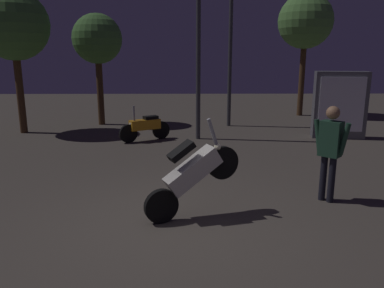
{
  "coord_description": "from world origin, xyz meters",
  "views": [
    {
      "loc": [
        0.27,
        -5.53,
        2.64
      ],
      "look_at": [
        0.36,
        1.32,
        1.0
      ],
      "focal_mm": 35.46,
      "sensor_mm": 36.0,
      "label": 1
    }
  ],
  "objects_px": {
    "streetlamp_near": "(231,39)",
    "streetlamp_far": "(198,23)",
    "kiosk_billboard": "(340,105)",
    "motorcycle_orange_parked_left": "(145,127)",
    "motorcycle_white_foreground": "(192,174)",
    "person_rider_beside": "(330,145)"
  },
  "relations": [
    {
      "from": "person_rider_beside",
      "to": "streetlamp_near",
      "type": "distance_m",
      "value": 7.8
    },
    {
      "from": "motorcycle_white_foreground",
      "to": "streetlamp_near",
      "type": "height_order",
      "value": "streetlamp_near"
    },
    {
      "from": "streetlamp_near",
      "to": "streetlamp_far",
      "type": "xyz_separation_m",
      "value": [
        -1.21,
        -2.2,
        0.38
      ]
    },
    {
      "from": "streetlamp_far",
      "to": "motorcycle_white_foreground",
      "type": "bearing_deg",
      "value": -92.45
    },
    {
      "from": "person_rider_beside",
      "to": "motorcycle_orange_parked_left",
      "type": "bearing_deg",
      "value": 81.36
    },
    {
      "from": "motorcycle_white_foreground",
      "to": "streetlamp_near",
      "type": "bearing_deg",
      "value": 55.57
    },
    {
      "from": "motorcycle_orange_parked_left",
      "to": "kiosk_billboard",
      "type": "height_order",
      "value": "kiosk_billboard"
    },
    {
      "from": "motorcycle_white_foreground",
      "to": "kiosk_billboard",
      "type": "height_order",
      "value": "kiosk_billboard"
    },
    {
      "from": "person_rider_beside",
      "to": "kiosk_billboard",
      "type": "distance_m",
      "value": 5.82
    },
    {
      "from": "motorcycle_orange_parked_left",
      "to": "person_rider_beside",
      "type": "distance_m",
      "value": 6.33
    },
    {
      "from": "motorcycle_orange_parked_left",
      "to": "streetlamp_far",
      "type": "height_order",
      "value": "streetlamp_far"
    },
    {
      "from": "streetlamp_far",
      "to": "kiosk_billboard",
      "type": "bearing_deg",
      "value": 1.55
    },
    {
      "from": "motorcycle_white_foreground",
      "to": "streetlamp_far",
      "type": "relative_size",
      "value": 0.29
    },
    {
      "from": "streetlamp_near",
      "to": "person_rider_beside",
      "type": "bearing_deg",
      "value": -82.35
    },
    {
      "from": "motorcycle_white_foreground",
      "to": "person_rider_beside",
      "type": "relative_size",
      "value": 0.93
    },
    {
      "from": "streetlamp_near",
      "to": "streetlamp_far",
      "type": "distance_m",
      "value": 2.54
    },
    {
      "from": "motorcycle_white_foreground",
      "to": "kiosk_billboard",
      "type": "relative_size",
      "value": 0.78
    },
    {
      "from": "motorcycle_orange_parked_left",
      "to": "person_rider_beside",
      "type": "xyz_separation_m",
      "value": [
        3.85,
        -4.99,
        0.61
      ]
    },
    {
      "from": "person_rider_beside",
      "to": "kiosk_billboard",
      "type": "xyz_separation_m",
      "value": [
        2.28,
        5.36,
        -0.0
      ]
    },
    {
      "from": "kiosk_billboard",
      "to": "motorcycle_orange_parked_left",
      "type": "bearing_deg",
      "value": 12.54
    },
    {
      "from": "motorcycle_white_foreground",
      "to": "motorcycle_orange_parked_left",
      "type": "bearing_deg",
      "value": 79.57
    },
    {
      "from": "streetlamp_far",
      "to": "streetlamp_near",
      "type": "bearing_deg",
      "value": 61.32
    }
  ]
}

